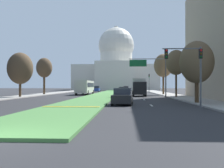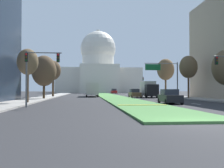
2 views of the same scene
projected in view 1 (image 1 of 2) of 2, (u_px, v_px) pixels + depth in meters
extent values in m
plane|color=#2B2B2D|center=(108.00, 93.00, 65.42)|extent=(260.00, 260.00, 0.00)
cube|color=#4C8442|center=(106.00, 94.00, 59.76)|extent=(5.24, 102.05, 0.14)
cube|color=gold|center=(71.00, 107.00, 21.61)|extent=(4.72, 0.50, 0.04)
cube|color=silver|center=(151.00, 105.00, 25.24)|extent=(0.16, 2.40, 0.01)
cube|color=silver|center=(144.00, 100.00, 35.10)|extent=(0.16, 2.40, 0.01)
cube|color=silver|center=(140.00, 97.00, 45.80)|extent=(0.16, 2.40, 0.01)
cube|color=silver|center=(137.00, 94.00, 56.57)|extent=(0.16, 2.40, 0.01)
cube|color=silver|center=(136.00, 93.00, 63.85)|extent=(0.16, 2.40, 0.01)
cube|color=silver|center=(135.00, 93.00, 67.06)|extent=(0.16, 2.40, 0.01)
cube|color=silver|center=(134.00, 92.00, 78.61)|extent=(0.16, 2.40, 0.01)
cube|color=silver|center=(133.00, 91.00, 89.80)|extent=(0.16, 2.40, 0.01)
cube|color=#9E9991|center=(41.00, 94.00, 54.81)|extent=(4.00, 102.05, 0.15)
cube|color=#9E9991|center=(169.00, 95.00, 53.39)|extent=(4.00, 102.05, 0.15)
cube|color=beige|center=(116.00, 78.00, 122.07)|extent=(37.67, 24.30, 11.04)
cube|color=beige|center=(115.00, 76.00, 107.94)|extent=(16.58, 4.00, 12.15)
cylinder|color=beige|center=(116.00, 59.00, 122.13)|extent=(14.88, 14.88, 6.76)
sphere|color=beige|center=(116.00, 45.00, 122.17)|extent=(16.62, 16.62, 16.62)
cylinder|color=beige|center=(116.00, 29.00, 122.21)|extent=(1.80, 1.80, 3.00)
cylinder|color=#515456|center=(201.00, 77.00, 22.08)|extent=(0.16, 0.16, 5.20)
cube|color=black|center=(201.00, 54.00, 22.09)|extent=(0.28, 0.24, 0.84)
sphere|color=red|center=(201.00, 50.00, 21.96)|extent=(0.18, 0.18, 0.18)
sphere|color=#4C380F|center=(201.00, 54.00, 21.96)|extent=(0.18, 0.18, 0.18)
sphere|color=#0F4219|center=(201.00, 57.00, 21.95)|extent=(0.18, 0.18, 0.18)
cylinder|color=#515456|center=(181.00, 49.00, 22.18)|extent=(3.20, 0.10, 0.10)
cube|color=black|center=(166.00, 54.00, 22.25)|extent=(0.28, 0.24, 0.84)
sphere|color=red|center=(166.00, 50.00, 22.11)|extent=(0.18, 0.18, 0.18)
sphere|color=#4C380F|center=(166.00, 54.00, 22.11)|extent=(0.18, 0.18, 0.18)
sphere|color=#0F4219|center=(166.00, 57.00, 22.11)|extent=(0.18, 0.18, 0.18)
cylinder|color=#515456|center=(149.00, 83.00, 71.20)|extent=(0.16, 0.16, 5.20)
cube|color=black|center=(149.00, 76.00, 71.21)|extent=(0.28, 0.24, 0.84)
sphere|color=#510F0F|center=(149.00, 75.00, 71.07)|extent=(0.18, 0.18, 0.18)
sphere|color=#4C380F|center=(149.00, 76.00, 71.07)|extent=(0.18, 0.18, 0.18)
sphere|color=#1ED838|center=(149.00, 77.00, 71.07)|extent=(0.18, 0.18, 0.18)
cylinder|color=#515456|center=(166.00, 77.00, 42.72)|extent=(0.20, 0.20, 6.50)
cylinder|color=#515456|center=(147.00, 59.00, 42.90)|extent=(6.03, 0.12, 0.12)
cube|color=#146033|center=(138.00, 63.00, 42.92)|extent=(2.80, 0.08, 1.10)
cylinder|color=#4C3823|center=(197.00, 88.00, 27.31)|extent=(0.41, 0.41, 3.26)
ellipsoid|color=brown|center=(197.00, 62.00, 27.33)|extent=(3.54, 3.54, 4.42)
cylinder|color=#4C3823|center=(20.00, 87.00, 41.50)|extent=(0.39, 0.39, 3.40)
ellipsoid|color=brown|center=(20.00, 68.00, 41.52)|extent=(4.01, 4.01, 5.02)
cylinder|color=#4C3823|center=(176.00, 83.00, 40.75)|extent=(0.30, 0.30, 4.55)
ellipsoid|color=brown|center=(176.00, 62.00, 40.78)|extent=(3.14, 3.14, 3.92)
cylinder|color=#4C3823|center=(44.00, 84.00, 54.09)|extent=(0.43, 0.43, 4.61)
ellipsoid|color=brown|center=(44.00, 68.00, 54.11)|extent=(3.27, 3.27, 4.08)
cylinder|color=#4C3823|center=(163.00, 83.00, 53.78)|extent=(0.39, 0.39, 4.85)
ellipsoid|color=brown|center=(163.00, 66.00, 53.80)|extent=(3.84, 3.84, 4.80)
cube|color=black|center=(123.00, 99.00, 26.04)|extent=(2.12, 4.64, 0.79)
cube|color=#282D38|center=(123.00, 91.00, 26.23)|extent=(1.76, 2.27, 0.65)
cylinder|color=black|center=(130.00, 103.00, 24.13)|extent=(0.26, 0.65, 0.64)
cylinder|color=black|center=(112.00, 103.00, 24.32)|extent=(0.26, 0.65, 0.64)
cylinder|color=black|center=(132.00, 101.00, 27.75)|extent=(0.26, 0.65, 0.64)
cylinder|color=black|center=(116.00, 100.00, 27.94)|extent=(0.26, 0.65, 0.64)
cube|color=brown|center=(124.00, 93.00, 47.99)|extent=(1.88, 4.57, 0.81)
cube|color=#282D38|center=(124.00, 89.00, 48.18)|extent=(1.63, 2.20, 0.66)
cylinder|color=black|center=(128.00, 95.00, 46.12)|extent=(0.23, 0.64, 0.64)
cylinder|color=black|center=(119.00, 95.00, 46.22)|extent=(0.23, 0.64, 0.64)
cylinder|color=black|center=(128.00, 94.00, 49.76)|extent=(0.23, 0.64, 0.64)
cylinder|color=black|center=(119.00, 94.00, 49.87)|extent=(0.23, 0.64, 0.64)
cube|color=#BCBCC1|center=(137.00, 91.00, 64.42)|extent=(1.79, 4.35, 0.83)
cube|color=#282D38|center=(137.00, 88.00, 64.60)|extent=(1.57, 2.09, 0.68)
cylinder|color=black|center=(140.00, 92.00, 62.65)|extent=(0.22, 0.64, 0.64)
cylinder|color=black|center=(133.00, 92.00, 62.74)|extent=(0.22, 0.64, 0.64)
cylinder|color=black|center=(139.00, 92.00, 66.09)|extent=(0.22, 0.64, 0.64)
cylinder|color=black|center=(133.00, 92.00, 66.19)|extent=(0.22, 0.64, 0.64)
cube|color=navy|center=(96.00, 90.00, 80.52)|extent=(1.93, 4.23, 0.89)
cube|color=#282D38|center=(96.00, 87.00, 80.36)|extent=(1.66, 2.05, 0.73)
cylinder|color=black|center=(95.00, 91.00, 82.22)|extent=(0.23, 0.64, 0.64)
cylinder|color=black|center=(100.00, 91.00, 82.09)|extent=(0.23, 0.64, 0.64)
cylinder|color=black|center=(93.00, 91.00, 78.94)|extent=(0.23, 0.64, 0.64)
cylinder|color=black|center=(98.00, 91.00, 78.81)|extent=(0.23, 0.64, 0.64)
cube|color=maroon|center=(126.00, 89.00, 92.37)|extent=(1.99, 4.57, 0.86)
cube|color=#282D38|center=(126.00, 87.00, 92.56)|extent=(1.70, 2.22, 0.70)
cylinder|color=black|center=(129.00, 90.00, 90.54)|extent=(0.24, 0.65, 0.64)
cylinder|color=black|center=(124.00, 90.00, 90.58)|extent=(0.24, 0.65, 0.64)
cylinder|color=black|center=(128.00, 90.00, 94.16)|extent=(0.24, 0.65, 0.64)
cylinder|color=black|center=(123.00, 90.00, 94.20)|extent=(0.24, 0.65, 0.64)
cube|color=black|center=(140.00, 88.00, 45.34)|extent=(2.30, 2.00, 2.20)
cube|color=beige|center=(139.00, 86.00, 48.54)|extent=(2.30, 4.40, 2.80)
cylinder|color=black|center=(146.00, 94.00, 45.28)|extent=(0.30, 0.90, 0.90)
cylinder|color=black|center=(134.00, 94.00, 45.39)|extent=(0.30, 0.90, 0.90)
cylinder|color=black|center=(144.00, 93.00, 49.57)|extent=(0.30, 0.90, 0.90)
cylinder|color=black|center=(133.00, 93.00, 49.68)|extent=(0.30, 0.90, 0.90)
cube|color=beige|center=(85.00, 87.00, 55.64)|extent=(2.50, 11.00, 2.50)
cube|color=#232833|center=(85.00, 85.00, 55.64)|extent=(2.52, 10.12, 0.90)
cylinder|color=black|center=(83.00, 92.00, 59.99)|extent=(0.32, 1.00, 1.00)
cylinder|color=black|center=(93.00, 92.00, 59.87)|extent=(0.32, 1.00, 1.00)
cylinder|color=black|center=(76.00, 93.00, 51.80)|extent=(0.32, 1.00, 1.00)
cylinder|color=black|center=(88.00, 93.00, 51.68)|extent=(0.32, 1.00, 1.00)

